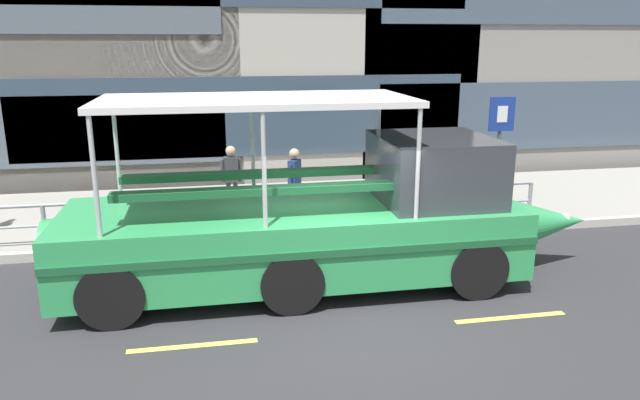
{
  "coord_description": "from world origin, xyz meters",
  "views": [
    {
      "loc": [
        -2.04,
        -8.58,
        4.14
      ],
      "look_at": [
        -0.09,
        1.79,
        1.3
      ],
      "focal_mm": 33.51,
      "sensor_mm": 36.0,
      "label": 1
    }
  ],
  "objects_px": {
    "pedestrian_mid_left": "(295,178)",
    "duck_tour_boat": "(325,223)",
    "pedestrian_near_bow": "(426,175)",
    "pedestrian_mid_right": "(231,174)",
    "parking_sign": "(500,136)"
  },
  "relations": [
    {
      "from": "duck_tour_boat",
      "to": "pedestrian_near_bow",
      "type": "distance_m",
      "value": 4.39
    },
    {
      "from": "duck_tour_boat",
      "to": "parking_sign",
      "type": "bearing_deg",
      "value": 30.53
    },
    {
      "from": "parking_sign",
      "to": "pedestrian_mid_left",
      "type": "xyz_separation_m",
      "value": [
        -4.62,
        0.34,
        -0.85
      ]
    },
    {
      "from": "pedestrian_near_bow",
      "to": "parking_sign",
      "type": "bearing_deg",
      "value": -19.0
    },
    {
      "from": "parking_sign",
      "to": "pedestrian_mid_right",
      "type": "bearing_deg",
      "value": 169.6
    },
    {
      "from": "pedestrian_near_bow",
      "to": "pedestrian_mid_right",
      "type": "height_order",
      "value": "pedestrian_mid_right"
    },
    {
      "from": "parking_sign",
      "to": "duck_tour_boat",
      "type": "distance_m",
      "value": 5.34
    },
    {
      "from": "pedestrian_near_bow",
      "to": "pedestrian_mid_left",
      "type": "bearing_deg",
      "value": -176.71
    },
    {
      "from": "pedestrian_near_bow",
      "to": "pedestrian_mid_left",
      "type": "height_order",
      "value": "pedestrian_mid_left"
    },
    {
      "from": "pedestrian_near_bow",
      "to": "pedestrian_mid_right",
      "type": "xyz_separation_m",
      "value": [
        -4.46,
        0.58,
        0.08
      ]
    },
    {
      "from": "parking_sign",
      "to": "pedestrian_near_bow",
      "type": "relative_size",
      "value": 1.82
    },
    {
      "from": "pedestrian_mid_left",
      "to": "duck_tour_boat",
      "type": "bearing_deg",
      "value": -88.05
    },
    {
      "from": "duck_tour_boat",
      "to": "pedestrian_mid_left",
      "type": "xyz_separation_m",
      "value": [
        -0.1,
        3.0,
        0.11
      ]
    },
    {
      "from": "pedestrian_near_bow",
      "to": "pedestrian_mid_right",
      "type": "relative_size",
      "value": 0.92
    },
    {
      "from": "parking_sign",
      "to": "duck_tour_boat",
      "type": "relative_size",
      "value": 0.29
    }
  ]
}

